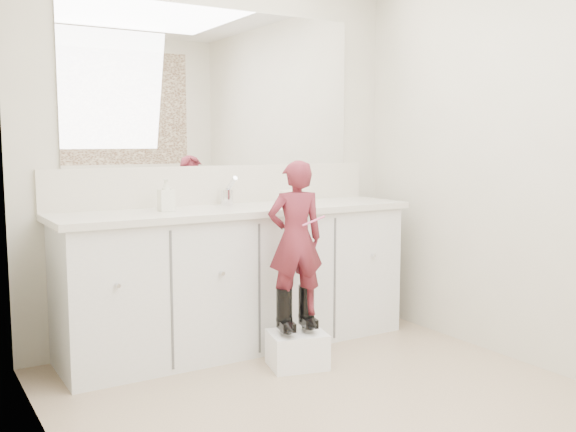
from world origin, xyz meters
TOP-DOWN VIEW (x-y plane):
  - floor at (0.00, 0.00)m, footprint 3.00×3.00m
  - wall_back at (0.00, 1.50)m, footprint 2.60×0.00m
  - wall_left at (-1.30, 0.00)m, footprint 0.00×3.00m
  - wall_right at (1.30, 0.00)m, footprint 0.00×3.00m
  - vanity_cabinet at (0.00, 1.23)m, footprint 2.20×0.55m
  - countertop at (0.00, 1.21)m, footprint 2.28×0.58m
  - backsplash at (0.00, 1.49)m, footprint 2.28×0.03m
  - mirror at (0.00, 1.49)m, footprint 2.00×0.02m
  - faucet at (0.00, 1.38)m, footprint 0.08×0.08m
  - cup at (0.33, 1.17)m, footprint 0.10×0.10m
  - soap_bottle at (-0.46, 1.24)m, footprint 0.09×0.09m
  - step_stool at (0.12, 0.71)m, footprint 0.37×0.33m
  - boot_left at (0.04, 0.73)m, footprint 0.14×0.19m
  - boot_right at (0.19, 0.73)m, footprint 0.14×0.19m
  - toddler at (0.12, 0.73)m, footprint 0.37×0.29m
  - toothbrush at (0.19, 0.65)m, footprint 0.13×0.04m

SIDE VIEW (x-z plane):
  - floor at x=0.00m, z-range 0.00..0.00m
  - step_stool at x=0.12m, z-range 0.00..0.20m
  - boot_left at x=0.04m, z-range 0.20..0.47m
  - boot_right at x=0.19m, z-range 0.20..0.47m
  - vanity_cabinet at x=0.00m, z-range 0.00..0.85m
  - toddler at x=0.12m, z-range 0.30..1.19m
  - toothbrush at x=0.19m, z-range 0.82..0.88m
  - countertop at x=0.00m, z-range 0.85..0.89m
  - cup at x=0.33m, z-range 0.89..0.99m
  - faucet at x=0.00m, z-range 0.89..0.99m
  - soap_bottle at x=-0.46m, z-range 0.89..1.08m
  - backsplash at x=0.00m, z-range 0.89..1.14m
  - wall_back at x=0.00m, z-range -0.10..2.50m
  - wall_left at x=-1.30m, z-range -0.30..2.70m
  - wall_right at x=1.30m, z-range -0.30..2.70m
  - mirror at x=0.00m, z-range 1.14..2.14m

